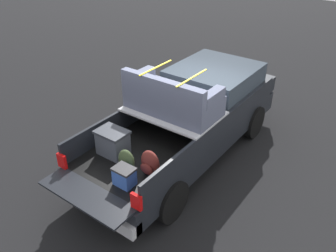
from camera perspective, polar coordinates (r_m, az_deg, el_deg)
name	(u,v)px	position (r m, az deg, el deg)	size (l,w,h in m)	color
ground_plane	(183,156)	(8.24, 2.48, -4.83)	(40.00, 40.00, 0.00)	black
pickup_truck	(192,114)	(7.97, 3.99, 1.88)	(6.05, 2.06, 2.23)	black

